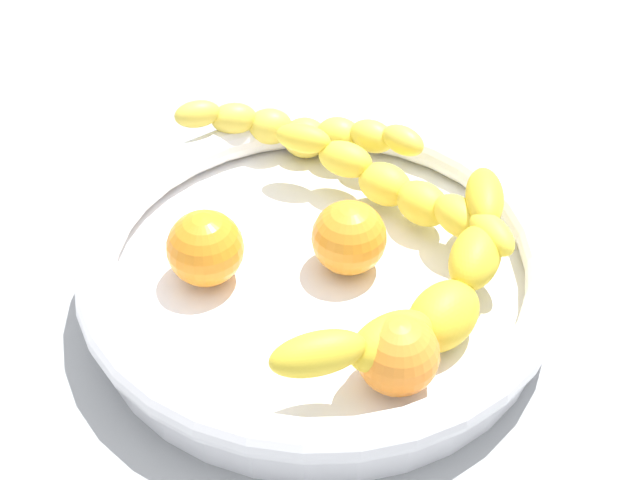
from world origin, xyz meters
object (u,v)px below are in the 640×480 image
at_px(banana_arching_top, 431,295).
at_px(orange_mid_left, 205,248).
at_px(fruit_bowl, 320,270).
at_px(banana_draped_left, 400,189).
at_px(orange_front, 352,242).
at_px(banana_draped_right, 303,131).
at_px(orange_mid_right, 398,355).

bearing_deg(banana_arching_top, orange_mid_left, 51.86).
xyz_separation_m(fruit_bowl, banana_arching_top, (-0.07, -0.05, 0.03)).
height_order(banana_draped_left, orange_front, same).
bearing_deg(banana_draped_right, orange_mid_right, 175.49).
bearing_deg(orange_front, banana_draped_left, -52.87).
xyz_separation_m(banana_draped_right, orange_front, (-0.13, 0.01, -0.00)).
height_order(banana_arching_top, orange_front, banana_arching_top).
height_order(banana_draped_left, orange_mid_right, same).
distance_m(banana_arching_top, orange_front, 0.08).
distance_m(banana_draped_left, banana_draped_right, 0.10).
height_order(banana_draped_right, orange_front, same).
height_order(fruit_bowl, orange_mid_left, orange_mid_left).
distance_m(banana_draped_right, orange_mid_right, 0.24).
bearing_deg(banana_draped_right, orange_front, 175.99).
height_order(banana_arching_top, orange_mid_right, banana_arching_top).
distance_m(fruit_bowl, orange_mid_right, 0.11).
distance_m(banana_draped_left, orange_mid_left, 0.15).
xyz_separation_m(banana_arching_top, orange_front, (0.07, 0.03, -0.01)).
xyz_separation_m(fruit_bowl, orange_mid_left, (0.02, 0.07, 0.02)).
bearing_deg(banana_draped_left, orange_front, 127.13).
bearing_deg(fruit_bowl, banana_arching_top, -147.39).
relative_size(orange_mid_left, orange_mid_right, 1.04).
height_order(banana_draped_right, banana_arching_top, banana_arching_top).
xyz_separation_m(banana_draped_left, banana_draped_right, (0.09, 0.04, -0.00)).
distance_m(fruit_bowl, orange_front, 0.03).
xyz_separation_m(banana_draped_right, banana_arching_top, (-0.20, -0.02, 0.00)).
height_order(fruit_bowl, orange_front, orange_front).
xyz_separation_m(banana_arching_top, orange_mid_right, (-0.03, 0.04, -0.01)).
relative_size(banana_draped_right, orange_mid_left, 3.28).
relative_size(banana_draped_left, orange_mid_left, 3.56).
height_order(banana_draped_left, banana_arching_top, banana_arching_top).
bearing_deg(banana_arching_top, banana_draped_right, 4.91).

